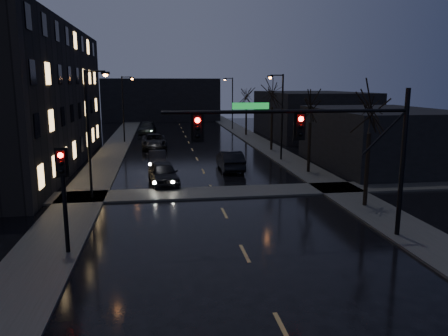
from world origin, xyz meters
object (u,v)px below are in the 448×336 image
object	(u,v)px
oncoming_car_b	(158,159)
oncoming_car_c	(154,141)
oncoming_car_a	(163,173)
lead_car	(230,160)
oncoming_car_d	(147,128)

from	to	relation	value
oncoming_car_b	oncoming_car_c	bearing A→B (deg)	91.68
oncoming_car_a	lead_car	world-z (taller)	lead_car
oncoming_car_d	oncoming_car_b	bearing A→B (deg)	-81.58
oncoming_car_a	oncoming_car_b	size ratio (longest dim) A/B	1.13
oncoming_car_a	lead_car	size ratio (longest dim) A/B	0.96
oncoming_car_a	oncoming_car_b	world-z (taller)	oncoming_car_a
oncoming_car_d	lead_car	size ratio (longest dim) A/B	1.11
oncoming_car_a	oncoming_car_d	xyz separation A→B (m)	(-1.96, 32.80, -0.01)
oncoming_car_c	oncoming_car_d	xyz separation A→B (m)	(-1.15, 14.88, -0.00)
oncoming_car_a	lead_car	distance (m)	7.16
oncoming_car_b	oncoming_car_d	size ratio (longest dim) A/B	0.76
oncoming_car_c	oncoming_car_a	bearing A→B (deg)	-89.08
oncoming_car_b	oncoming_car_c	world-z (taller)	oncoming_car_c
oncoming_car_c	lead_car	world-z (taller)	lead_car
oncoming_car_d	oncoming_car_a	bearing A→B (deg)	-81.53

